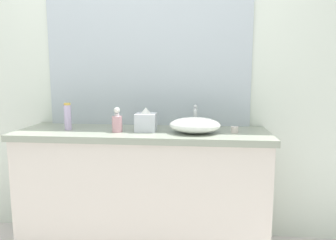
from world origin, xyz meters
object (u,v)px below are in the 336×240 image
candle_jar (235,129)px  tissue_box (146,121)px  sink_basin (195,125)px  soap_dispenser (117,122)px  lotion_bottle (68,117)px

candle_jar → tissue_box: bearing=-178.7°
sink_basin → tissue_box: bearing=174.8°
sink_basin → candle_jar: (0.26, 0.04, -0.03)m
soap_dispenser → lotion_bottle: (-0.36, 0.05, 0.03)m
sink_basin → tissue_box: (-0.33, 0.03, 0.02)m
soap_dispenser → candle_jar: bearing=4.4°
sink_basin → soap_dispenser: 0.52m
sink_basin → soap_dispenser: soap_dispenser is taller
soap_dispenser → lotion_bottle: size_ratio=0.89×
soap_dispenser → lotion_bottle: bearing=172.7°
sink_basin → tissue_box: 0.33m
lotion_bottle → candle_jar: size_ratio=3.93×
sink_basin → lotion_bottle: lotion_bottle is taller
sink_basin → tissue_box: size_ratio=2.08×
soap_dispenser → candle_jar: size_ratio=3.48×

